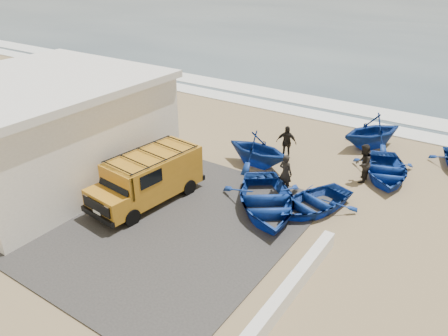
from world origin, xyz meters
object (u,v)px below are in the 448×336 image
Objects in this scene: parapet at (289,290)px; fisherman_middle at (363,163)px; fisherman_back at (286,142)px; boat_mid_right at (386,170)px; fisherman_front at (285,173)px; building at (38,129)px; boat_near_left at (266,200)px; van at (149,176)px; boat_far_left at (372,131)px; boat_mid_left at (258,149)px; boat_near_right at (313,202)px.

parapet is 3.50× the size of fisherman_middle.
parapet is at bearing -76.94° from fisherman_back.
parapet is 9.53m from fisherman_back.
fisherman_front reaches higher than boat_mid_right.
fisherman_middle is at bearing 31.02° from building.
boat_mid_right is (3.01, 5.30, -0.07)m from boat_near_left.
van is at bearing -126.42° from fisherman_back.
boat_near_left is at bearing -86.24° from fisherman_back.
building is 2.12× the size of boat_near_left.
boat_mid_right is at bearing 50.98° from van.
boat_far_left is at bearing 36.08° from fisherman_back.
boat_mid_right is at bearing -65.30° from boat_mid_left.
boat_near_left is 6.10m from boat_mid_right.
building is 12.68m from parapet.
building is at bearing 32.79° from fisherman_front.
boat_near_left is (9.65, 2.75, -1.71)m from building.
fisherman_front is at bearing 25.53° from building.
parapet is 3.66× the size of fisherman_front.
boat_near_right is at bearing 105.85° from parapet.
building is at bearing -151.87° from fisherman_back.
fisherman_middle is 1.03× the size of fisherman_back.
fisherman_middle is (2.35, 2.59, 0.04)m from fisherman_front.
boat_far_left is at bearing 96.67° from parapet.
boat_near_left is at bearing 15.88° from building.
boat_far_left is (1.44, 8.30, 0.44)m from boat_near_left.
boat_mid_left is (-3.77, 2.24, 0.46)m from boat_near_right.
van is at bearing -49.83° from fisherman_middle.
boat_mid_right is 1.28m from fisherman_middle.
boat_far_left is at bearing 109.86° from boat_near_right.
parapet is 9.05m from boat_mid_right.
van reaches higher than boat_mid_right.
fisherman_back reaches higher than boat_mid_right.
van reaches higher than boat_far_left.
fisherman_back is (2.66, 6.59, -0.25)m from van.
boat_mid_left is 0.92× the size of boat_far_left.
parapet is 1.92× the size of boat_mid_left.
fisherman_middle is at bearing -46.50° from boat_far_left.
boat_mid_right is 2.28× the size of fisherman_front.
building reaches higher than fisherman_middle.
building reaches higher than boat_mid_right.
building is 15.70m from boat_far_left.
boat_near_left is 4.95m from fisherman_back.
fisherman_back is at bearing -98.65° from fisherman_middle.
building is 15.11m from boat_mid_right.
fisherman_back is at bearing 167.38° from boat_mid_right.
van is (-7.05, 1.85, 0.80)m from parapet.
fisherman_back is (-1.54, 4.69, 0.37)m from boat_near_left.
boat_far_left reaches higher than boat_mid_right.
building is at bearing -63.18° from fisherman_middle.
fisherman_middle is at bearing 26.46° from boat_near_left.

